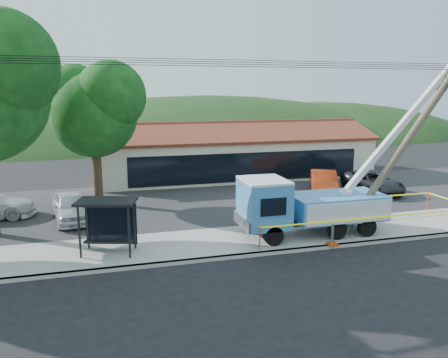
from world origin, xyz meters
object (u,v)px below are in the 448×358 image
object	(u,v)px
utility_truck	(309,203)
car_dark	(372,193)
bus_shelter	(108,213)
car_silver	(73,222)
leaning_pole	(409,139)
car_red	(323,195)

from	to	relation	value
utility_truck	car_dark	xyz separation A→B (m)	(8.55, 7.37, -1.72)
utility_truck	bus_shelter	xyz separation A→B (m)	(-9.56, 0.14, 0.17)
car_silver	car_dark	world-z (taller)	car_silver
utility_truck	bus_shelter	bearing A→B (deg)	179.16
leaning_pole	bus_shelter	world-z (taller)	leaning_pole
bus_shelter	car_dark	world-z (taller)	bus_shelter
car_silver	car_red	xyz separation A→B (m)	(16.44, 2.03, 0.00)
car_red	car_silver	bearing A→B (deg)	-149.47
utility_truck	bus_shelter	distance (m)	9.56
utility_truck	car_red	world-z (taller)	utility_truck
bus_shelter	car_silver	world-z (taller)	bus_shelter
bus_shelter	car_silver	xyz separation A→B (m)	(-1.91, 5.61, -1.90)
car_silver	utility_truck	bearing A→B (deg)	-37.00
utility_truck	bus_shelter	world-z (taller)	utility_truck
leaning_pole	car_red	distance (m)	9.56
utility_truck	car_dark	bearing A→B (deg)	40.75
bus_shelter	car_red	size ratio (longest dim) A/B	0.58
leaning_pole	car_dark	size ratio (longest dim) A/B	1.63
utility_truck	car_dark	size ratio (longest dim) A/B	2.19
car_silver	car_red	world-z (taller)	car_red
car_silver	car_dark	xyz separation A→B (m)	(20.02, 1.62, 0.00)
bus_shelter	car_red	xyz separation A→B (m)	(14.52, 7.64, -1.90)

